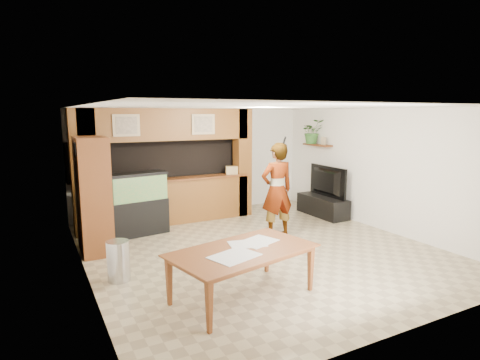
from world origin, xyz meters
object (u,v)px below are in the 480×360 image
pantry_cabinet (93,196)px  television (323,182)px  person (277,190)px  dining_table (245,274)px  aquarium (138,205)px

pantry_cabinet → television: size_ratio=1.61×
pantry_cabinet → person: pantry_cabinet is taller
dining_table → television: bearing=26.3°
pantry_cabinet → television: pantry_cabinet is taller
television → person: size_ratio=0.67×
person → dining_table: 2.95m
television → dining_table: size_ratio=0.66×
person → pantry_cabinet: bearing=-9.8°
person → dining_table: bearing=50.8°
dining_table → pantry_cabinet: bearing=105.2°
aquarium → person: 2.86m
television → dining_table: bearing=130.0°
aquarium → television: size_ratio=1.01×
aquarium → person: person is taller
pantry_cabinet → aquarium: pantry_cabinet is taller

